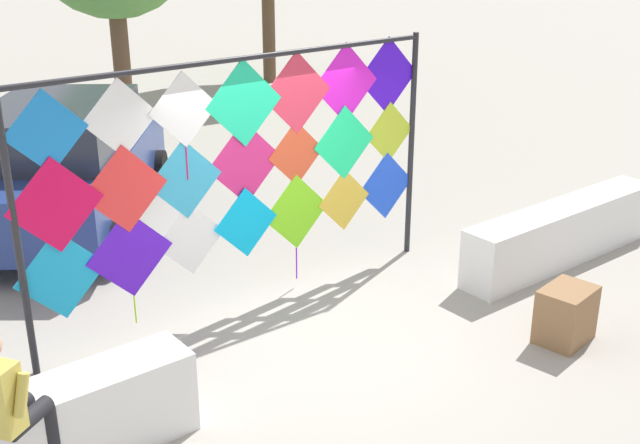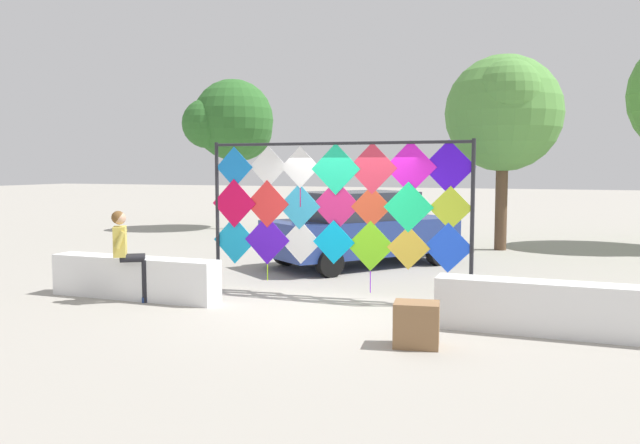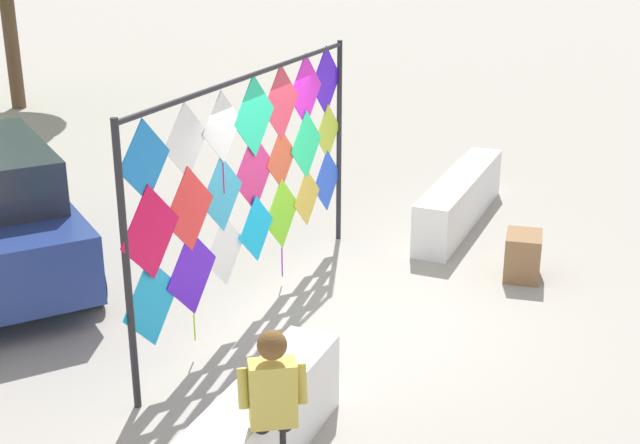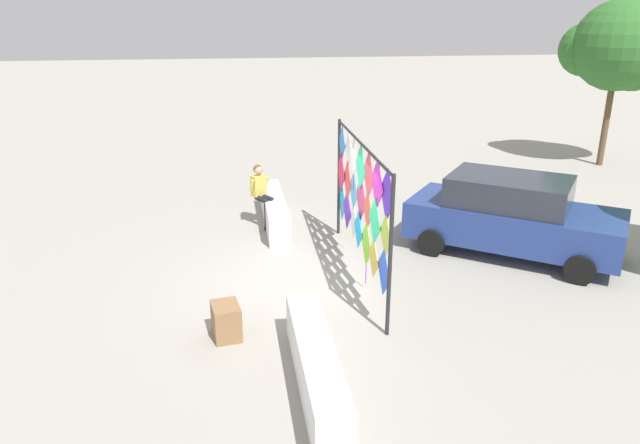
# 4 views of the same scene
# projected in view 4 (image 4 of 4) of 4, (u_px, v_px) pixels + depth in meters

# --- Properties ---
(ground) EXTENTS (120.00, 120.00, 0.00)m
(ground) POSITION_uv_depth(u_px,v_px,m) (302.00, 283.00, 11.81)
(ground) COLOR #9E998E
(plaza_ledge_left) EXTENTS (3.24, 0.50, 0.74)m
(plaza_ledge_left) POSITION_uv_depth(u_px,v_px,m) (274.00, 211.00, 14.90)
(plaza_ledge_left) COLOR white
(plaza_ledge_left) RESTS_ON ground
(plaza_ledge_right) EXTENTS (3.24, 0.50, 0.74)m
(plaza_ledge_right) POSITION_uv_depth(u_px,v_px,m) (316.00, 366.00, 8.39)
(plaza_ledge_right) COLOR white
(plaza_ledge_right) RESTS_ON ground
(kite_display_rack) EXTENTS (4.99, 0.15, 2.80)m
(kite_display_rack) POSITION_uv_depth(u_px,v_px,m) (360.00, 195.00, 11.64)
(kite_display_rack) COLOR #232328
(kite_display_rack) RESTS_ON ground
(seated_vendor) EXTENTS (0.77, 0.69, 1.59)m
(seated_vendor) POSITION_uv_depth(u_px,v_px,m) (262.00, 191.00, 14.57)
(seated_vendor) COLOR black
(seated_vendor) RESTS_ON ground
(parked_car) EXTENTS (4.28, 4.76, 1.75)m
(parked_car) POSITION_uv_depth(u_px,v_px,m) (512.00, 215.00, 13.01)
(parked_car) COLOR navy
(parked_car) RESTS_ON ground
(cardboard_box_small) EXTENTS (0.64, 0.52, 0.59)m
(cardboard_box_small) POSITION_uv_depth(u_px,v_px,m) (226.00, 321.00, 9.77)
(cardboard_box_small) COLOR olive
(cardboard_box_small) RESTS_ON ground
(tree_far_right) EXTENTS (3.09, 3.44, 5.56)m
(tree_far_right) POSITION_uv_depth(u_px,v_px,m) (619.00, 47.00, 19.65)
(tree_far_right) COLOR brown
(tree_far_right) RESTS_ON ground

